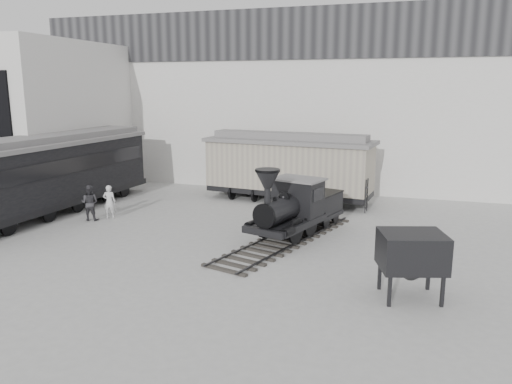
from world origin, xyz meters
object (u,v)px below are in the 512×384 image
(locomotive, at_px, (294,211))
(visitor_b, at_px, (90,203))
(coal_hopper, at_px, (412,256))
(passenger_coach, at_px, (51,173))
(visitor_a, at_px, (109,202))
(boxcar, at_px, (289,165))

(locomotive, height_order, visitor_b, locomotive)
(locomotive, relative_size, coal_hopper, 4.07)
(locomotive, xyz_separation_m, coal_hopper, (4.84, -5.17, 0.17))
(coal_hopper, bearing_deg, passenger_coach, 145.79)
(passenger_coach, distance_m, visitor_b, 3.04)
(visitor_a, bearing_deg, visitor_b, 20.32)
(passenger_coach, bearing_deg, coal_hopper, -14.24)
(visitor_a, distance_m, visitor_b, 0.92)
(locomotive, distance_m, visitor_a, 9.44)
(visitor_a, relative_size, visitor_b, 0.96)
(passenger_coach, distance_m, coal_hopper, 18.59)
(visitor_b, bearing_deg, coal_hopper, 151.72)
(visitor_a, bearing_deg, locomotive, 158.71)
(locomotive, xyz_separation_m, visitor_a, (-9.42, 0.38, -0.34))
(locomotive, height_order, visitor_a, locomotive)
(passenger_coach, height_order, visitor_a, passenger_coach)
(boxcar, relative_size, passenger_coach, 0.70)
(coal_hopper, bearing_deg, locomotive, 116.75)
(boxcar, height_order, visitor_b, boxcar)
(coal_hopper, bearing_deg, visitor_a, 142.38)
(visitor_b, bearing_deg, locomotive, 171.22)
(locomotive, distance_m, boxcar, 7.12)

